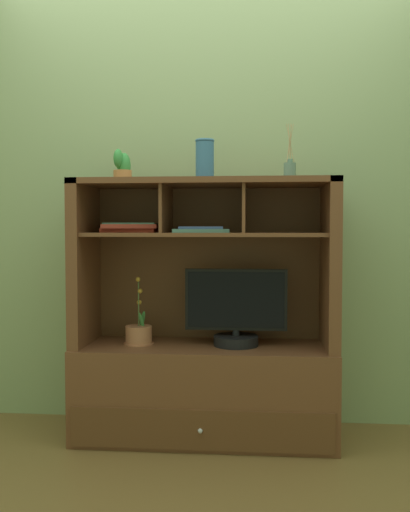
# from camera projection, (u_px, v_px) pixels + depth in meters

# --- Properties ---
(floor_plane) EXTENTS (6.00, 6.00, 0.02)m
(floor_plane) POSITION_uv_depth(u_px,v_px,m) (205.00, 437.00, 3.06)
(floor_plane) COLOR brown
(floor_plane) RESTS_ON ground
(back_wall) EXTENTS (6.00, 0.02, 2.80)m
(back_wall) POSITION_uv_depth(u_px,v_px,m) (209.00, 176.00, 3.27)
(back_wall) COLOR #8CA370
(back_wall) RESTS_ON ground
(media_console) EXTENTS (1.35, 0.53, 1.35)m
(media_console) POSITION_uv_depth(u_px,v_px,m) (205.00, 357.00, 3.05)
(media_console) COLOR brown
(media_console) RESTS_ON ground
(tv_monitor) EXTENTS (0.53, 0.23, 0.40)m
(tv_monitor) POSITION_uv_depth(u_px,v_px,m) (236.00, 313.00, 3.00)
(tv_monitor) COLOR black
(tv_monitor) RESTS_ON media_console
(potted_orchid) EXTENTS (0.16, 0.16, 0.36)m
(potted_orchid) POSITION_uv_depth(u_px,v_px,m) (139.00, 334.00, 3.05)
(potted_orchid) COLOR #B46E4A
(potted_orchid) RESTS_ON media_console
(magazine_stack_left) EXTENTS (0.32, 0.34, 0.05)m
(magazine_stack_left) POSITION_uv_depth(u_px,v_px,m) (131.00, 227.00, 3.07)
(magazine_stack_left) COLOR #AE3422
(magazine_stack_left) RESTS_ON media_console
(magazine_stack_centre) EXTENTS (0.31, 0.26, 0.03)m
(magazine_stack_centre) POSITION_uv_depth(u_px,v_px,m) (200.00, 230.00, 2.95)
(magazine_stack_centre) COLOR #4C776C
(magazine_stack_centre) RESTS_ON media_console
(diffuser_bottle) EXTENTS (0.06, 0.06, 0.29)m
(diffuser_bottle) POSITION_uv_depth(u_px,v_px,m) (290.00, 170.00, 2.98)
(diffuser_bottle) COLOR slate
(diffuser_bottle) RESTS_ON media_console
(potted_succulent) EXTENTS (0.11, 0.12, 0.17)m
(potted_succulent) POSITION_uv_depth(u_px,v_px,m) (122.00, 167.00, 3.04)
(potted_succulent) COLOR #BB7A43
(potted_succulent) RESTS_ON media_console
(ceramic_vase) EXTENTS (0.10, 0.10, 0.21)m
(ceramic_vase) POSITION_uv_depth(u_px,v_px,m) (205.00, 159.00, 2.98)
(ceramic_vase) COLOR #35668D
(ceramic_vase) RESTS_ON media_console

